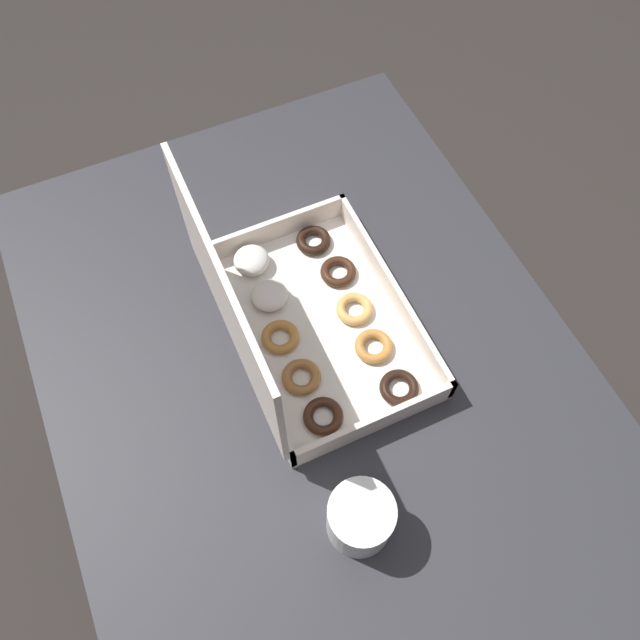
# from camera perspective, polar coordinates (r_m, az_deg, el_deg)

# --- Properties ---
(ground_plane) EXTENTS (8.00, 8.00, 0.00)m
(ground_plane) POSITION_cam_1_polar(r_m,az_deg,el_deg) (1.62, -0.53, -14.92)
(ground_plane) COLOR #2D2826
(dining_table) EXTENTS (0.99, 0.75, 0.76)m
(dining_table) POSITION_cam_1_polar(r_m,az_deg,el_deg) (1.02, -0.82, -6.64)
(dining_table) COLOR #2D2D33
(dining_table) RESTS_ON ground_plane
(donut_box) EXTENTS (0.36, 0.25, 0.26)m
(donut_box) POSITION_cam_1_polar(r_m,az_deg,el_deg) (0.87, -2.51, 0.44)
(donut_box) COLOR silver
(donut_box) RESTS_ON dining_table
(coffee_mug) EXTENTS (0.08, 0.08, 0.09)m
(coffee_mug) POSITION_cam_1_polar(r_m,az_deg,el_deg) (0.79, 3.70, -17.63)
(coffee_mug) COLOR white
(coffee_mug) RESTS_ON dining_table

